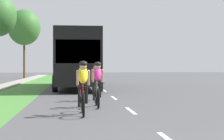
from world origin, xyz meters
TOP-DOWN VIEW (x-y plane):
  - ground_plane at (0.00, 20.00)m, footprint 120.00×120.00m
  - grass_verge at (-4.76, 20.00)m, footprint 2.50×70.00m
  - lane_markings_center at (0.00, 24.00)m, footprint 0.12×53.13m
  - cyclist_lead at (-1.55, 6.81)m, footprint 0.42×1.72m
  - cyclist_trailing at (-1.00, 8.77)m, footprint 0.42×1.72m
  - cyclist_distant at (-0.90, 11.06)m, footprint 0.42×1.72m
  - bus_black at (-1.58, 20.15)m, footprint 2.78×11.60m
  - pickup_red at (-1.54, 36.79)m, footprint 2.22×5.10m
  - sedan_blue at (1.48, 48.97)m, footprint 1.98×4.30m
  - suv_white at (-1.31, 58.37)m, footprint 2.15×4.70m
  - street_tree_far at (-7.54, 39.17)m, footprint 3.82×3.82m

SIDE VIEW (x-z plane):
  - ground_plane at x=0.00m, z-range 0.00..0.00m
  - grass_verge at x=-4.76m, z-range 0.00..0.01m
  - lane_markings_center at x=0.00m, z-range 0.00..0.01m
  - sedan_blue at x=1.48m, z-range 0.01..1.53m
  - cyclist_lead at x=-1.55m, z-range 0.02..1.60m
  - cyclist_trailing at x=-1.00m, z-range 0.02..1.60m
  - cyclist_distant at x=-0.90m, z-range 0.02..1.60m
  - pickup_red at x=-1.54m, z-range 0.01..1.65m
  - suv_white at x=-1.31m, z-range 0.05..1.84m
  - bus_black at x=-1.58m, z-range 0.24..3.72m
  - street_tree_far at x=-7.54m, z-range 1.95..10.08m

